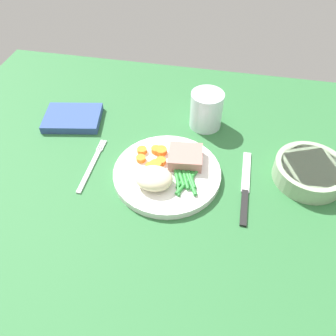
# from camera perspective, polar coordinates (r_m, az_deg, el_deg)

# --- Properties ---
(dining_table) EXTENTS (1.20, 0.90, 0.02)m
(dining_table) POSITION_cam_1_polar(r_m,az_deg,el_deg) (0.77, -0.04, -1.42)
(dining_table) COLOR #2D6B38
(dining_table) RESTS_ON ground
(dinner_plate) EXTENTS (0.23, 0.23, 0.02)m
(dinner_plate) POSITION_cam_1_polar(r_m,az_deg,el_deg) (0.75, -0.00, -0.95)
(dinner_plate) COLOR white
(dinner_plate) RESTS_ON dining_table
(meat_portion) EXTENTS (0.08, 0.08, 0.03)m
(meat_portion) POSITION_cam_1_polar(r_m,az_deg,el_deg) (0.75, 2.88, 1.81)
(meat_portion) COLOR #B2756B
(meat_portion) RESTS_ON dinner_plate
(mashed_potatoes) EXTENTS (0.08, 0.06, 0.04)m
(mashed_potatoes) POSITION_cam_1_polar(r_m,az_deg,el_deg) (0.70, -2.34, -1.70)
(mashed_potatoes) COLOR beige
(mashed_potatoes) RESTS_ON dinner_plate
(carrot_slices) EXTENTS (0.07, 0.08, 0.01)m
(carrot_slices) POSITION_cam_1_polar(r_m,az_deg,el_deg) (0.76, -2.32, 1.85)
(carrot_slices) COLOR orange
(carrot_slices) RESTS_ON dinner_plate
(green_beans) EXTENTS (0.06, 0.10, 0.01)m
(green_beans) POSITION_cam_1_polar(r_m,az_deg,el_deg) (0.72, 2.92, -1.67)
(green_beans) COLOR #2D8C38
(green_beans) RESTS_ON dinner_plate
(fork) EXTENTS (0.01, 0.17, 0.00)m
(fork) POSITION_cam_1_polar(r_m,az_deg,el_deg) (0.79, -12.44, 0.46)
(fork) COLOR silver
(fork) RESTS_ON dining_table
(knife) EXTENTS (0.02, 0.20, 0.01)m
(knife) POSITION_cam_1_polar(r_m,az_deg,el_deg) (0.75, 12.61, -3.25)
(knife) COLOR black
(knife) RESTS_ON dining_table
(water_glass) EXTENTS (0.08, 0.08, 0.09)m
(water_glass) POSITION_cam_1_polar(r_m,az_deg,el_deg) (0.86, 6.30, 9.14)
(water_glass) COLOR silver
(water_glass) RESTS_ON dining_table
(salad_bowl) EXTENTS (0.15, 0.15, 0.04)m
(salad_bowl) POSITION_cam_1_polar(r_m,az_deg,el_deg) (0.79, 22.32, -0.44)
(salad_bowl) COLOR #99B28C
(salad_bowl) RESTS_ON dining_table
(napkin) EXTENTS (0.16, 0.13, 0.02)m
(napkin) POSITION_cam_1_polar(r_m,az_deg,el_deg) (0.92, -15.42, 7.97)
(napkin) COLOR #334C8C
(napkin) RESTS_ON dining_table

